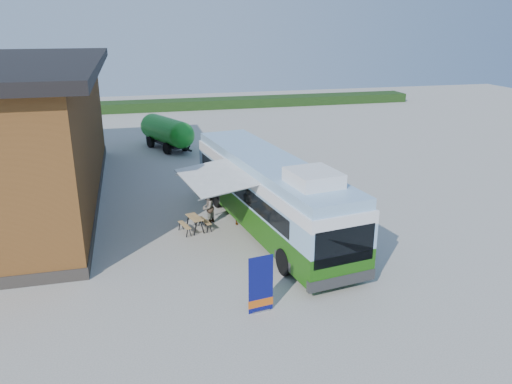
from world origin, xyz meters
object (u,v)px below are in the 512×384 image
object	(u,v)px
picnic_table	(195,221)
slurry_tanker	(167,131)
person_a	(240,208)
bus	(269,191)
banner	(261,289)
person_b	(207,208)

from	to	relation	value
picnic_table	slurry_tanker	world-z (taller)	slurry_tanker
person_a	slurry_tanker	xyz separation A→B (m)	(-2.18, 15.89, 0.57)
person_a	bus	bearing A→B (deg)	-50.70
banner	person_b	bearing A→B (deg)	85.04
picnic_table	person_a	distance (m)	2.27
slurry_tanker	picnic_table	bearing A→B (deg)	-114.76
bus	slurry_tanker	bearing A→B (deg)	92.53
person_a	person_b	world-z (taller)	person_b
bus	picnic_table	bearing A→B (deg)	160.35
picnic_table	person_b	size ratio (longest dim) A/B	0.91
banner	slurry_tanker	world-z (taller)	slurry_tanker
bus	person_a	xyz separation A→B (m)	(-1.19, 1.00, -1.08)
banner	slurry_tanker	bearing A→B (deg)	84.21
picnic_table	person_b	world-z (taller)	person_b
picnic_table	person_a	xyz separation A→B (m)	(2.22, 0.35, 0.29)
picnic_table	banner	bearing A→B (deg)	-96.14
picnic_table	person_a	world-z (taller)	person_a
picnic_table	person_b	distance (m)	1.08
slurry_tanker	banner	bearing A→B (deg)	-111.66
person_b	bus	bearing A→B (deg)	96.36
bus	picnic_table	size ratio (longest dim) A/B	8.76
slurry_tanker	bus	bearing A→B (deg)	-103.34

